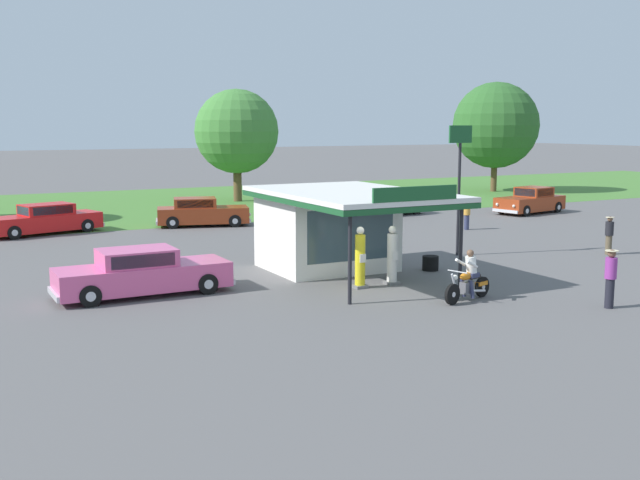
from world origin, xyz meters
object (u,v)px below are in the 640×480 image
(parked_car_back_row_far_right, at_px, (45,220))
(bystander_leaning_by_kiosk, at_px, (467,215))
(motorcycle_with_rider, at_px, (469,280))
(parked_car_back_row_right, at_px, (531,201))
(spare_tire_stack, at_px, (430,263))
(featured_classic_sedan, at_px, (142,274))
(gas_pump_offside, at_px, (392,258))
(parked_car_second_row_spare, at_px, (386,204))
(bystander_chatting_near_pumps, at_px, (611,277))
(bystander_admiring_sedan, at_px, (609,234))
(gas_pump_nearside, at_px, (360,260))
(parked_car_back_row_centre_right, at_px, (202,213))
(roadside_pole_sign, at_px, (460,168))

(parked_car_back_row_far_right, distance_m, bystander_leaning_by_kiosk, 21.18)
(motorcycle_with_rider, distance_m, parked_car_back_row_right, 24.63)
(bystander_leaning_by_kiosk, xyz_separation_m, spare_tire_stack, (-8.11, -8.16, -0.51))
(featured_classic_sedan, bearing_deg, bystander_leaning_by_kiosk, 21.50)
(gas_pump_offside, bearing_deg, parked_car_back_row_far_right, 116.04)
(parked_car_second_row_spare, bearing_deg, parked_car_back_row_right, -21.10)
(gas_pump_offside, height_order, parked_car_second_row_spare, gas_pump_offside)
(gas_pump_offside, height_order, parked_car_back_row_right, gas_pump_offside)
(motorcycle_with_rider, height_order, bystander_chatting_near_pumps, bystander_chatting_near_pumps)
(gas_pump_offside, height_order, bystander_admiring_sedan, gas_pump_offside)
(gas_pump_offside, bearing_deg, motorcycle_with_rider, -75.70)
(motorcycle_with_rider, height_order, bystander_admiring_sedan, bystander_admiring_sedan)
(spare_tire_stack, bearing_deg, bystander_admiring_sedan, -3.66)
(motorcycle_with_rider, height_order, featured_classic_sedan, motorcycle_with_rider)
(parked_car_second_row_spare, height_order, bystander_leaning_by_kiosk, bystander_leaning_by_kiosk)
(parked_car_back_row_right, bearing_deg, gas_pump_nearside, -145.68)
(parked_car_second_row_spare, bearing_deg, bystander_admiring_sedan, -87.41)
(parked_car_back_row_right, height_order, spare_tire_stack, parked_car_back_row_right)
(parked_car_back_row_far_right, xyz_separation_m, bystander_admiring_sedan, (19.97, -17.05, 0.16))
(featured_classic_sedan, height_order, parked_car_back_row_right, parked_car_back_row_right)
(gas_pump_offside, relative_size, bystander_admiring_sedan, 1.25)
(featured_classic_sedan, relative_size, bystander_leaning_by_kiosk, 3.73)
(gas_pump_offside, relative_size, parked_car_back_row_far_right, 0.34)
(parked_car_back_row_far_right, bearing_deg, bystander_admiring_sedan, -40.49)
(parked_car_back_row_right, xyz_separation_m, bystander_admiring_sedan, (-7.60, -12.82, 0.13))
(featured_classic_sedan, bearing_deg, bystander_chatting_near_pumps, -34.34)
(gas_pump_nearside, height_order, motorcycle_with_rider, gas_pump_nearside)
(bystander_admiring_sedan, bearing_deg, bystander_leaning_by_kiosk, 93.30)
(gas_pump_nearside, height_order, gas_pump_offside, gas_pump_nearside)
(featured_classic_sedan, height_order, parked_car_second_row_spare, same)
(gas_pump_offside, relative_size, parked_car_back_row_centre_right, 0.38)
(spare_tire_stack, bearing_deg, gas_pump_offside, -151.38)
(motorcycle_with_rider, xyz_separation_m, bystander_chatting_near_pumps, (3.07, -2.67, 0.29))
(gas_pump_offside, distance_m, parked_car_back_row_far_right, 19.95)
(gas_pump_nearside, relative_size, parked_car_back_row_centre_right, 0.39)
(parked_car_back_row_centre_right, xyz_separation_m, bystander_leaning_by_kiosk, (11.64, -7.62, 0.08))
(parked_car_back_row_centre_right, height_order, bystander_admiring_sedan, bystander_admiring_sedan)
(bystander_chatting_near_pumps, height_order, bystander_admiring_sedan, bystander_chatting_near_pumps)
(parked_car_second_row_spare, distance_m, bystander_leaning_by_kiosk, 7.33)
(bystander_leaning_by_kiosk, relative_size, bystander_admiring_sedan, 0.95)
(motorcycle_with_rider, xyz_separation_m, spare_tire_stack, (1.82, 4.51, -0.38))
(roadside_pole_sign, bearing_deg, gas_pump_nearside, -152.05)
(parked_car_back_row_centre_right, relative_size, parked_car_second_row_spare, 1.01)
(gas_pump_nearside, distance_m, roadside_pole_sign, 8.08)
(featured_classic_sedan, relative_size, parked_car_back_row_far_right, 0.96)
(gas_pump_nearside, relative_size, roadside_pole_sign, 0.38)
(featured_classic_sedan, xyz_separation_m, spare_tire_stack, (10.49, -0.84, -0.42))
(gas_pump_nearside, bearing_deg, motorcycle_with_rider, -56.65)
(spare_tire_stack, bearing_deg, bystander_chatting_near_pumps, -80.12)
(motorcycle_with_rider, xyz_separation_m, parked_car_back_row_far_right, (-9.55, 21.01, 0.03))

